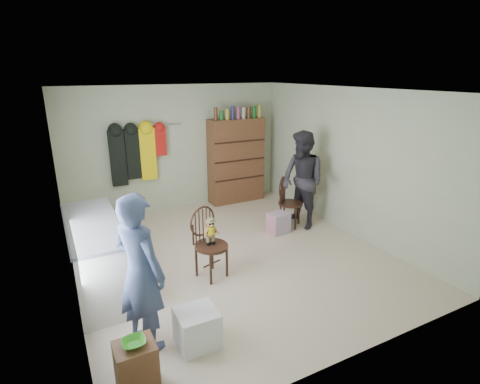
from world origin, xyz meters
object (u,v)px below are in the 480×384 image
chair_front (209,238)px  dresser (236,160)px  chair_far (288,200)px  counter (96,256)px

chair_front → dresser: (1.78, 2.67, 0.35)m
chair_far → dresser: dresser is taller
chair_front → chair_far: size_ratio=1.07×
chair_front → dresser: dresser is taller
chair_far → dresser: size_ratio=0.45×
chair_far → dresser: bearing=54.8°
dresser → counter: bearing=-144.3°
counter → chair_far: bearing=10.2°
counter → dresser: (3.20, 2.30, 0.45)m
counter → chair_far: (3.40, 0.61, 0.03)m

